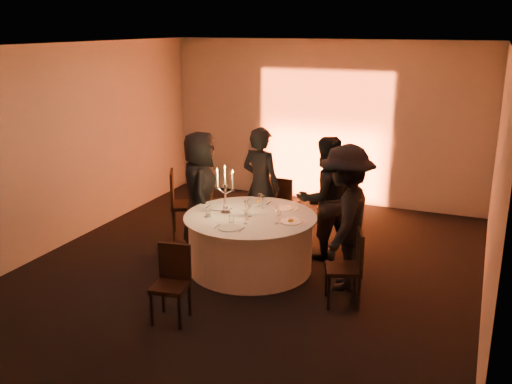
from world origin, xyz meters
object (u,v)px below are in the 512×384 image
at_px(coffee_cup, 208,215).
at_px(candelabra, 225,197).
at_px(banquet_table, 250,242).
at_px(chair_back_left, 283,200).
at_px(guest_left, 200,190).
at_px(guest_back_right, 325,198).
at_px(chair_left, 180,200).
at_px(chair_front, 172,278).
at_px(chair_back_right, 334,208).
at_px(chair_right, 350,263).
at_px(guest_back_left, 261,186).
at_px(guest_right, 345,218).

xyz_separation_m(coffee_cup, candelabra, (0.16, 0.21, 0.21)).
bearing_deg(banquet_table, chair_back_left, 94.30).
distance_m(guest_left, guest_back_right, 1.86).
bearing_deg(chair_left, candelabra, -152.60).
height_order(chair_front, candelabra, candelabra).
height_order(banquet_table, guest_back_right, guest_back_right).
bearing_deg(guest_back_right, coffee_cup, -5.61).
height_order(chair_left, coffee_cup, chair_left).
distance_m(chair_left, guest_left, 0.58).
xyz_separation_m(chair_front, guest_back_right, (1.08, 2.41, 0.40)).
relative_size(banquet_table, guest_back_right, 1.02).
height_order(banquet_table, chair_back_right, chair_back_right).
distance_m(chair_right, coffee_cup, 2.03).
height_order(banquet_table, chair_front, chair_front).
bearing_deg(guest_back_left, guest_back_right, -176.56).
distance_m(chair_back_left, coffee_cup, 2.00).
xyz_separation_m(guest_left, guest_back_left, (0.79, 0.47, 0.02)).
xyz_separation_m(chair_left, coffee_cup, (1.01, -1.00, 0.19)).
distance_m(chair_right, guest_back_right, 1.52).
distance_m(guest_back_left, guest_back_right, 1.07).
height_order(guest_left, guest_right, guest_right).
xyz_separation_m(chair_front, coffee_cup, (-0.22, 1.34, 0.31)).
bearing_deg(guest_right, chair_back_left, -142.74).
xyz_separation_m(chair_right, coffee_cup, (-2.00, 0.23, 0.27)).
bearing_deg(chair_front, coffee_cup, 90.25).
xyz_separation_m(guest_right, candelabra, (-1.67, 0.01, 0.08)).
bearing_deg(coffee_cup, candelabra, 54.07).
xyz_separation_m(chair_back_left, chair_front, (-0.16, -3.28, -0.01)).
bearing_deg(banquet_table, coffee_cup, -152.77).
bearing_deg(chair_right, candelabra, -123.59).
bearing_deg(banquet_table, guest_back_right, 45.17).
relative_size(chair_front, guest_back_right, 0.49).
relative_size(banquet_table, chair_back_right, 1.81).
height_order(coffee_cup, candelabra, candelabra).
bearing_deg(guest_left, chair_back_left, -66.26).
xyz_separation_m(chair_left, chair_back_left, (1.38, 0.94, -0.11)).
height_order(guest_back_right, guest_right, guest_right).
distance_m(chair_left, chair_right, 3.25).
bearing_deg(chair_back_right, chair_front, 42.86).
height_order(guest_left, coffee_cup, guest_left).
bearing_deg(banquet_table, candelabra, -172.66).
distance_m(chair_front, guest_right, 2.27).
xyz_separation_m(guest_back_right, guest_right, (0.51, -0.86, 0.04)).
relative_size(chair_back_right, coffee_cup, 9.03).
bearing_deg(guest_right, chair_front, -48.46).
height_order(chair_left, guest_right, guest_right).
relative_size(chair_left, candelabra, 1.56).
height_order(chair_back_right, guest_right, guest_right).
bearing_deg(guest_left, candelabra, -157.54).
bearing_deg(chair_front, chair_back_left, 78.12).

